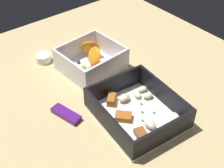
% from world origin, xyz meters
% --- Properties ---
extents(table_surface, '(0.80, 0.80, 0.02)m').
position_xyz_m(table_surface, '(0.00, 0.00, 0.01)').
color(table_surface, tan).
rests_on(table_surface, ground).
extents(pasta_container, '(0.19, 0.17, 0.05)m').
position_xyz_m(pasta_container, '(-0.11, 0.01, 0.04)').
color(pasta_container, white).
rests_on(pasta_container, table_surface).
extents(fruit_bowl, '(0.14, 0.15, 0.06)m').
position_xyz_m(fruit_bowl, '(0.09, -0.02, 0.04)').
color(fruit_bowl, white).
rests_on(fruit_bowl, table_surface).
extents(candy_bar, '(0.07, 0.04, 0.01)m').
position_xyz_m(candy_bar, '(-0.02, 0.12, 0.03)').
color(candy_bar, '#51197A').
rests_on(candy_bar, table_surface).
extents(paper_cup_liner, '(0.04, 0.04, 0.02)m').
position_xyz_m(paper_cup_liner, '(0.19, 0.06, 0.03)').
color(paper_cup_liner, white).
rests_on(paper_cup_liner, table_surface).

